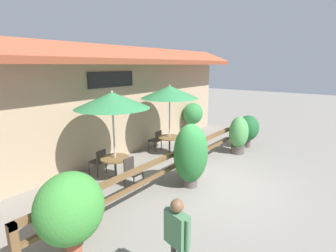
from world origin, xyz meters
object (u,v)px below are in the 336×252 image
at_px(dining_table_middle, 170,140).
at_px(chair_middle_wallside, 156,139).
at_px(potted_plant_broad_leaf, 239,134).
at_px(patio_umbrella_near, 112,100).
at_px(dining_table_near, 115,162).
at_px(potted_plant_tall_tropical, 191,154).
at_px(pedestrian, 177,232).
at_px(potted_plant_corner_fern, 193,115).
at_px(potted_plant_small_flowering, 70,209).
at_px(chair_near_wallside, 99,161).
at_px(chair_middle_streetside, 184,146).
at_px(chair_near_streetside, 132,171).
at_px(potted_plant_entrance_palm, 248,129).
at_px(patio_umbrella_middle, 170,92).

relative_size(dining_table_middle, chair_middle_wallside, 1.05).
bearing_deg(potted_plant_broad_leaf, dining_table_middle, 129.39).
xyz_separation_m(patio_umbrella_near, dining_table_near, (-0.00, 0.00, -1.92)).
xyz_separation_m(potted_plant_tall_tropical, pedestrian, (-3.21, -1.77, 0.00)).
height_order(patio_umbrella_near, dining_table_middle, patio_umbrella_near).
height_order(patio_umbrella_near, potted_plant_tall_tropical, patio_umbrella_near).
relative_size(chair_middle_wallside, pedestrian, 0.55).
bearing_deg(potted_plant_corner_fern, pedestrian, -149.70).
bearing_deg(potted_plant_tall_tropical, potted_plant_small_flowering, 177.19).
relative_size(chair_near_wallside, chair_middle_wallside, 1.00).
relative_size(dining_table_middle, potted_plant_small_flowering, 0.54).
xyz_separation_m(potted_plant_broad_leaf, potted_plant_corner_fern, (1.40, 3.02, 0.23)).
distance_m(chair_near_wallside, chair_middle_streetside, 3.26).
relative_size(patio_umbrella_near, chair_near_wallside, 3.27).
height_order(dining_table_near, chair_middle_wallside, chair_middle_wallside).
bearing_deg(chair_near_streetside, dining_table_middle, 15.35).
xyz_separation_m(chair_middle_streetside, pedestrian, (-5.08, -3.24, 0.52)).
height_order(chair_middle_wallside, potted_plant_small_flowering, potted_plant_small_flowering).
height_order(chair_near_streetside, chair_near_wallside, same).
xyz_separation_m(potted_plant_tall_tropical, potted_plant_corner_fern, (5.08, 3.07, 0.02)).
bearing_deg(potted_plant_small_flowering, patio_umbrella_near, 34.75).
relative_size(potted_plant_tall_tropical, potted_plant_small_flowering, 1.14).
bearing_deg(chair_middle_streetside, potted_plant_tall_tropical, -140.81).
distance_m(chair_middle_wallside, pedestrian, 7.00).
distance_m(dining_table_near, potted_plant_broad_leaf, 5.14).
relative_size(potted_plant_broad_leaf, potted_plant_corner_fern, 0.91).
height_order(chair_middle_wallside, potted_plant_corner_fern, potted_plant_corner_fern).
bearing_deg(potted_plant_broad_leaf, patio_umbrella_near, 156.42).
height_order(dining_table_middle, chair_middle_streetside, chair_middle_streetside).
distance_m(chair_near_streetside, potted_plant_entrance_palm, 5.91).
bearing_deg(dining_table_near, dining_table_middle, 1.86).
xyz_separation_m(potted_plant_entrance_palm, potted_plant_corner_fern, (0.36, 3.02, 0.18)).
bearing_deg(potted_plant_small_flowering, potted_plant_broad_leaf, -1.04).
bearing_deg(chair_middle_streetside, patio_umbrella_near, 168.73).
height_order(chair_near_wallside, dining_table_middle, chair_near_wallside).
xyz_separation_m(chair_near_streetside, pedestrian, (-2.18, -3.14, 0.52)).
bearing_deg(chair_middle_streetside, chair_near_streetside, -177.02).
bearing_deg(chair_near_streetside, potted_plant_broad_leaf, -15.99).
xyz_separation_m(chair_near_streetside, chair_middle_streetside, (2.90, 0.10, 0.00)).
distance_m(chair_near_streetside, dining_table_middle, 3.06).
bearing_deg(potted_plant_broad_leaf, patio_umbrella_middle, 129.39).
distance_m(patio_umbrella_middle, potted_plant_corner_fern, 3.60).
bearing_deg(chair_middle_streetside, potted_plant_corner_fern, 27.64).
xyz_separation_m(chair_near_wallside, potted_plant_tall_tropical, (1.08, -2.83, 0.52)).
xyz_separation_m(patio_umbrella_middle, potted_plant_tall_tropical, (-1.92, -2.20, -1.51)).
relative_size(chair_middle_streetside, potted_plant_tall_tropical, 0.45).
bearing_deg(dining_table_near, chair_near_streetside, -90.51).
bearing_deg(potted_plant_broad_leaf, potted_plant_small_flowering, 178.96).
distance_m(patio_umbrella_near, potted_plant_corner_fern, 6.35).
relative_size(potted_plant_entrance_palm, pedestrian, 0.91).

